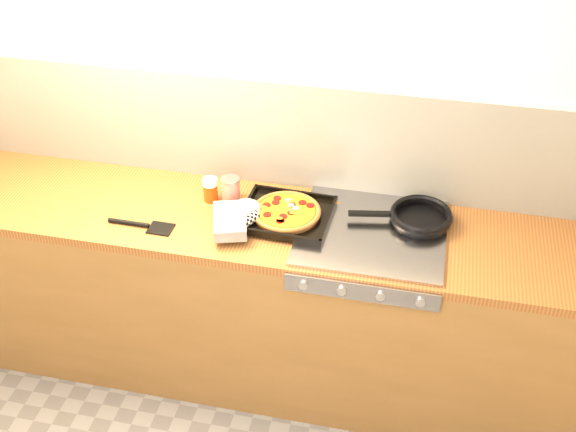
% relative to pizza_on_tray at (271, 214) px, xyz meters
% --- Properties ---
extents(room_shell, '(3.20, 3.20, 3.20)m').
position_rel_pizza_on_tray_xyz_m(room_shell, '(-0.03, 0.30, 0.21)').
color(room_shell, white).
rests_on(room_shell, ground).
extents(counter_run, '(3.20, 0.62, 0.90)m').
position_rel_pizza_on_tray_xyz_m(counter_run, '(-0.02, 0.01, -0.49)').
color(counter_run, brown).
rests_on(counter_run, ground).
extents(stovetop, '(0.60, 0.56, 0.02)m').
position_rel_pizza_on_tray_xyz_m(stovetop, '(0.42, 0.01, -0.04)').
color(stovetop, '#939399').
rests_on(stovetop, counter_run).
extents(pizza_on_tray, '(0.50, 0.42, 0.06)m').
position_rel_pizza_on_tray_xyz_m(pizza_on_tray, '(0.00, 0.00, 0.00)').
color(pizza_on_tray, black).
rests_on(pizza_on_tray, stovetop).
extents(frying_pan, '(0.45, 0.30, 0.04)m').
position_rel_pizza_on_tray_xyz_m(frying_pan, '(0.61, 0.12, -0.00)').
color(frying_pan, black).
rests_on(frying_pan, stovetop).
extents(tomato_can, '(0.09, 0.09, 0.12)m').
position_rel_pizza_on_tray_xyz_m(tomato_can, '(-0.21, 0.11, 0.02)').
color(tomato_can, '#A7180D').
rests_on(tomato_can, counter_run).
extents(juice_glass, '(0.08, 0.08, 0.11)m').
position_rel_pizza_on_tray_xyz_m(juice_glass, '(-0.29, 0.10, 0.01)').
color(juice_glass, red).
rests_on(juice_glass, counter_run).
extents(wooden_spoon, '(0.30, 0.04, 0.02)m').
position_rel_pizza_on_tray_xyz_m(wooden_spoon, '(0.15, 0.18, -0.03)').
color(wooden_spoon, '#9B7041').
rests_on(wooden_spoon, counter_run).
extents(black_spatula, '(0.28, 0.09, 0.02)m').
position_rel_pizza_on_tray_xyz_m(black_spatula, '(-0.52, -0.15, -0.03)').
color(black_spatula, black).
rests_on(black_spatula, counter_run).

